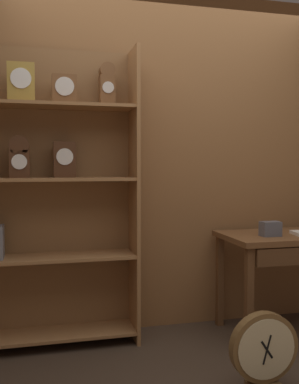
{
  "coord_description": "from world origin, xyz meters",
  "views": [
    {
      "loc": [
        -0.95,
        -2.09,
        1.26
      ],
      "look_at": [
        -0.22,
        0.82,
        1.08
      ],
      "focal_mm": 41.15,
      "sensor_mm": 36.0,
      "label": 1
    }
  ],
  "objects_px": {
    "toolbox_small": "(270,229)",
    "bookshelf": "(37,188)",
    "workbench": "(298,247)",
    "round_clock_large": "(264,350)"
  },
  "relations": [
    {
      "from": "workbench",
      "to": "round_clock_large",
      "type": "relative_size",
      "value": 2.57
    },
    {
      "from": "bookshelf",
      "to": "round_clock_large",
      "type": "height_order",
      "value": "bookshelf"
    },
    {
      "from": "bookshelf",
      "to": "workbench",
      "type": "distance_m",
      "value": 1.97
    },
    {
      "from": "toolbox_small",
      "to": "bookshelf",
      "type": "bearing_deg",
      "value": 170.78
    },
    {
      "from": "bookshelf",
      "to": "workbench",
      "type": "bearing_deg",
      "value": -6.53
    },
    {
      "from": "bookshelf",
      "to": "workbench",
      "type": "xyz_separation_m",
      "value": [
        1.91,
        -0.22,
        -0.46
      ]
    },
    {
      "from": "bookshelf",
      "to": "toolbox_small",
      "type": "bearing_deg",
      "value": -9.22
    },
    {
      "from": "bookshelf",
      "to": "round_clock_large",
      "type": "relative_size",
      "value": 4.73
    },
    {
      "from": "workbench",
      "to": "toolbox_small",
      "type": "xyz_separation_m",
      "value": [
        -0.27,
        -0.05,
        0.15
      ]
    },
    {
      "from": "toolbox_small",
      "to": "round_clock_large",
      "type": "xyz_separation_m",
      "value": [
        -0.41,
        -0.67,
        -0.58
      ]
    }
  ]
}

